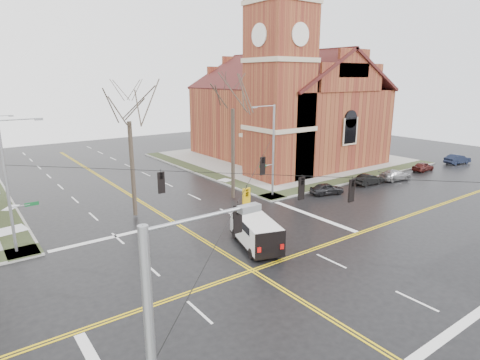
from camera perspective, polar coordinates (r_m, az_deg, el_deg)
ground at (r=25.65m, az=1.76°, el=-12.74°), size 120.00×120.00×0.00m
sidewalks at (r=25.61m, az=1.76°, el=-12.59°), size 80.00×80.00×0.17m
road_markings at (r=25.64m, az=1.76°, el=-12.73°), size 100.00×100.00×0.01m
church at (r=57.84m, az=6.24°, el=11.13°), size 24.28×27.48×27.50m
signal_pole_ne at (r=39.47m, az=4.57°, el=4.54°), size 2.75×0.22×9.00m
signal_pole_nw at (r=30.35m, az=-29.95°, el=-0.40°), size 2.75×0.22×9.00m
span_wires at (r=23.47m, az=1.88°, el=0.84°), size 23.02×23.02×0.03m
traffic_signals at (r=23.15m, az=2.88°, el=-1.28°), size 8.21×8.26×1.30m
cargo_van at (r=28.71m, az=2.06°, el=-6.97°), size 3.69×5.87×2.09m
parked_car_a at (r=42.04m, az=12.25°, el=-1.22°), size 3.77×2.31×1.20m
parked_car_b at (r=47.05m, az=17.82°, el=0.09°), size 3.72×1.48×1.20m
parked_car_c at (r=50.13m, az=21.19°, el=0.66°), size 4.39×2.27×1.22m
parked_car_d at (r=56.39m, az=24.59°, el=1.75°), size 3.44×1.41×1.17m
parked_car_e at (r=63.28m, az=28.53°, el=2.63°), size 4.18×2.07×1.32m
tree_nw_near at (r=34.13m, az=-15.55°, el=8.93°), size 4.00×4.00×12.09m
tree_ne at (r=38.01m, az=-1.04°, el=10.96°), size 4.00×4.00×13.02m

